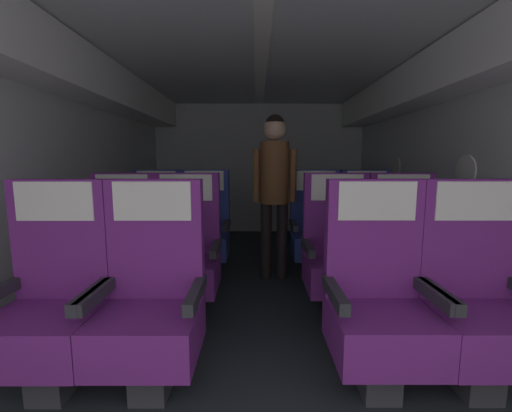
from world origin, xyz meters
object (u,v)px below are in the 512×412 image
seat_b_right_aisle (403,256)px  seat_c_right_aisle (366,232)px  seat_c_right_window (315,232)px  seat_b_left_aisle (185,257)px  seat_b_left_window (120,257)px  seat_a_left_window (51,306)px  seat_b_right_window (337,256)px  flight_attendant (273,179)px  seat_a_right_aisle (475,304)px  seat_c_left_window (155,232)px  seat_a_right_window (377,304)px  seat_a_left_aisle (150,305)px  seat_c_left_aisle (203,232)px

seat_b_right_aisle → seat_c_right_aisle: (-0.00, 0.85, 0.00)m
seat_c_right_window → seat_b_left_aisle: bearing=-142.6°
seat_b_left_window → seat_c_right_aisle: (2.15, 0.85, 0.00)m
seat_a_left_window → seat_b_right_aisle: same height
seat_b_right_window → flight_attendant: bearing=118.6°
seat_a_left_window → seat_b_right_aisle: (2.15, 0.86, 0.00)m
seat_a_right_aisle → seat_c_left_window: bearing=141.0°
seat_a_right_window → seat_b_left_aisle: bearing=143.7°
seat_a_right_aisle → seat_c_right_aisle: same height
seat_a_right_aisle → seat_c_right_aisle: bearing=89.8°
seat_c_right_window → seat_c_left_window: bearing=179.8°
seat_a_left_window → seat_b_right_window: bearing=27.8°
seat_a_right_window → seat_a_right_aisle: bearing=-0.4°
seat_a_left_aisle → seat_c_right_window: size_ratio=1.00×
seat_b_right_window → seat_c_right_aisle: 0.98m
seat_a_left_window → seat_a_right_aisle: size_ratio=1.00×
seat_a_right_window → seat_a_left_window: bearing=-179.7°
seat_a_left_window → seat_b_left_window: (0.00, 0.86, 0.00)m
seat_c_left_window → seat_c_right_aisle: (2.14, -0.03, 0.00)m
seat_b_left_window → flight_attendant: 1.55m
seat_c_right_aisle → seat_c_right_window: size_ratio=1.00×
seat_a_left_window → seat_a_left_aisle: bearing=0.4°
seat_b_left_window → seat_c_right_aisle: size_ratio=1.00×
seat_a_right_window → seat_b_right_aisle: bearing=59.4°
seat_c_left_aisle → seat_b_right_aisle: bearing=-27.7°
seat_a_right_aisle → seat_b_right_window: same height
seat_c_right_window → seat_c_left_aisle: bearing=-179.8°
seat_a_left_aisle → seat_a_right_window: (1.15, 0.01, 0.00)m
seat_a_right_aisle → seat_b_left_window: size_ratio=1.00×
seat_a_right_window → seat_c_left_window: (-1.64, 1.73, 0.00)m
seat_a_right_window → seat_c_left_aisle: bearing=123.8°
seat_b_left_aisle → seat_b_right_aisle: size_ratio=1.00×
seat_a_left_aisle → seat_b_right_window: size_ratio=1.00×
seat_b_right_aisle → seat_c_left_aisle: (-1.65, 0.87, 0.00)m
seat_c_left_aisle → seat_b_left_window: bearing=-119.7°
seat_b_left_window → seat_b_right_window: 1.65m
seat_a_left_window → seat_c_left_aisle: bearing=73.9°
seat_b_left_window → seat_a_left_window: bearing=-90.3°
seat_b_left_window → seat_c_left_window: bearing=89.8°
seat_b_right_window → seat_c_left_window: (-1.64, 0.87, 0.00)m
seat_a_right_window → seat_b_left_window: size_ratio=1.00×
seat_a_right_aisle → seat_c_left_aisle: (-1.65, 1.72, 0.00)m
seat_c_right_aisle → seat_b_right_aisle: bearing=-89.9°
seat_a_right_aisle → seat_a_right_window: 0.50m
seat_b_left_aisle → flight_attendant: (0.71, 0.82, 0.54)m
seat_a_right_window → seat_c_right_aisle: same height
seat_a_left_window → seat_c_right_aisle: 2.75m
seat_a_left_window → seat_c_right_window: size_ratio=1.00×
seat_b_left_window → seat_b_left_aisle: (0.49, -0.00, 0.00)m
seat_b_left_window → seat_c_right_aisle: bearing=21.6°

